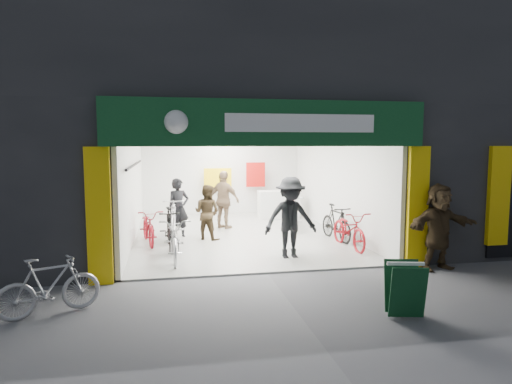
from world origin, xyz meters
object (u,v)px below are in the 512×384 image
object	(u,v)px
bike_left_front	(175,239)
parked_bike	(49,286)
bike_right_front	(336,223)
sandwich_board	(405,288)

from	to	relation	value
bike_left_front	parked_bike	distance (m)	3.55
bike_right_front	sandwich_board	bearing A→B (deg)	-106.16
bike_left_front	sandwich_board	bearing A→B (deg)	-50.97
bike_left_front	bike_right_front	bearing A→B (deg)	15.70
bike_right_front	parked_bike	size ratio (longest dim) A/B	1.08
parked_bike	sandwich_board	distance (m)	5.49
bike_left_front	sandwich_board	xyz separation A→B (m)	(3.42, -4.06, -0.05)
bike_left_front	parked_bike	size ratio (longest dim) A/B	1.25
bike_left_front	parked_bike	xyz separation A→B (m)	(-1.96, -2.96, -0.04)
bike_right_front	parked_bike	distance (m)	7.62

